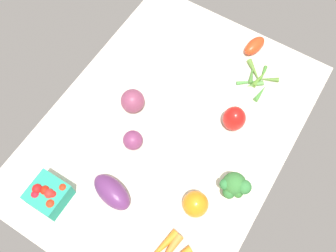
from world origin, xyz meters
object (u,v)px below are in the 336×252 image
at_px(red_onion_near_basket, 133,140).
at_px(broccoli_head, 235,186).
at_px(red_onion_center, 133,101).
at_px(roma_tomato, 255,46).
at_px(okra_pile, 258,79).
at_px(berry_basket, 48,195).
at_px(eggplant, 112,192).
at_px(bell_pepper_orange, 195,204).
at_px(bell_pepper_red, 234,119).

height_order(red_onion_near_basket, broccoli_head, broccoli_head).
distance_m(red_onion_center, roma_tomato, 0.50).
height_order(okra_pile, broccoli_head, broccoli_head).
xyz_separation_m(red_onion_center, okra_pile, (0.32, -0.31, -0.03)).
relative_size(okra_pile, broccoli_head, 1.48).
distance_m(berry_basket, eggplant, 0.19).
distance_m(red_onion_center, red_onion_near_basket, 0.14).
bearing_deg(roma_tomato, bell_pepper_orange, 23.61).
height_order(bell_pepper_orange, roma_tomato, bell_pepper_orange).
xyz_separation_m(okra_pile, eggplant, (-0.61, 0.19, 0.03)).
xyz_separation_m(red_onion_near_basket, bell_pepper_red, (0.23, -0.24, 0.02)).
height_order(red_onion_center, okra_pile, red_onion_center).
distance_m(berry_basket, okra_pile, 0.80).
height_order(red_onion_center, broccoli_head, broccoli_head).
xyz_separation_m(bell_pepper_red, roma_tomato, (0.32, 0.08, -0.02)).
bearing_deg(red_onion_center, bell_pepper_red, -70.02).
xyz_separation_m(eggplant, broccoli_head, (0.20, -0.30, 0.03)).
distance_m(eggplant, bell_pepper_red, 0.45).
height_order(berry_basket, red_onion_center, same).
bearing_deg(okra_pile, bell_pepper_red, -178.25).
relative_size(berry_basket, eggplant, 0.77).
bearing_deg(eggplant, roma_tomato, -87.12).
height_order(okra_pile, bell_pepper_orange, bell_pepper_orange).
bearing_deg(roma_tomato, bell_pepper_red, 27.24).
bearing_deg(red_onion_near_basket, okra_pile, -28.33).
bearing_deg(eggplant, broccoli_head, -134.00).
bearing_deg(berry_basket, broccoli_head, -56.12).
distance_m(okra_pile, bell_pepper_red, 0.21).
relative_size(eggplant, roma_tomato, 1.45).
xyz_separation_m(berry_basket, roma_tomato, (0.83, -0.28, -0.01)).
height_order(berry_basket, okra_pile, berry_basket).
distance_m(berry_basket, red_onion_near_basket, 0.30).
height_order(red_onion_near_basket, eggplant, eggplant).
bearing_deg(bell_pepper_orange, broccoli_head, -35.01).
xyz_separation_m(bell_pepper_red, broccoli_head, (-0.20, -0.11, 0.02)).
relative_size(red_onion_center, bell_pepper_orange, 0.95).
distance_m(okra_pile, bell_pepper_orange, 0.51).
relative_size(okra_pile, bell_pepper_orange, 1.74).
bearing_deg(roma_tomato, red_onion_near_basket, -3.13).
xyz_separation_m(red_onion_center, red_onion_near_basket, (-0.12, -0.08, -0.01)).
relative_size(red_onion_near_basket, bell_pepper_orange, 0.75).
height_order(red_onion_center, eggplant, red_onion_center).
bearing_deg(red_onion_near_basket, roma_tomato, -16.72).
bearing_deg(okra_pile, broccoli_head, -164.71).
relative_size(berry_basket, okra_pile, 0.71).
bearing_deg(red_onion_center, berry_basket, 175.04).
bearing_deg(broccoli_head, roma_tomato, 19.30).
xyz_separation_m(berry_basket, red_onion_near_basket, (0.28, -0.11, -0.01)).
relative_size(bell_pepper_red, broccoli_head, 0.95).
relative_size(red_onion_center, eggplant, 0.58).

